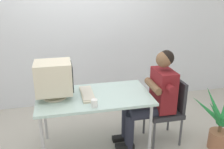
% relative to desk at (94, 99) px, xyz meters
% --- Properties ---
extents(ground_plane, '(12.00, 12.00, 0.00)m').
position_rel_desk_xyz_m(ground_plane, '(0.00, 0.00, -0.68)').
color(ground_plane, '#B2ADA3').
extents(wall_back, '(8.00, 0.10, 3.00)m').
position_rel_desk_xyz_m(wall_back, '(0.30, 1.40, 0.82)').
color(wall_back, silver).
rests_on(wall_back, ground_plane).
extents(desk, '(1.35, 0.75, 0.73)m').
position_rel_desk_xyz_m(desk, '(0.00, 0.00, 0.00)').
color(desk, '#B7B7BC').
rests_on(desk, ground_plane).
extents(crt_monitor, '(0.42, 0.34, 0.44)m').
position_rel_desk_xyz_m(crt_monitor, '(-0.45, 0.04, 0.30)').
color(crt_monitor, beige).
rests_on(crt_monitor, desk).
extents(keyboard, '(0.15, 0.47, 0.03)m').
position_rel_desk_xyz_m(keyboard, '(-0.08, 0.03, 0.07)').
color(keyboard, beige).
rests_on(keyboard, desk).
extents(office_chair, '(0.43, 0.43, 0.85)m').
position_rel_desk_xyz_m(office_chair, '(0.96, -0.03, -0.20)').
color(office_chair, '#4C4C51').
rests_on(office_chair, ground_plane).
extents(person_seated, '(0.75, 0.58, 1.25)m').
position_rel_desk_xyz_m(person_seated, '(0.76, -0.03, -0.01)').
color(person_seated, maroon).
rests_on(person_seated, ground_plane).
extents(potted_plant, '(0.81, 0.73, 0.78)m').
position_rel_desk_xyz_m(potted_plant, '(1.53, -0.37, -0.31)').
color(potted_plant, '#9E6647').
rests_on(potted_plant, ground_plane).
extents(desk_mug, '(0.07, 0.08, 0.09)m').
position_rel_desk_xyz_m(desk_mug, '(-0.04, -0.29, 0.10)').
color(desk_mug, white).
rests_on(desk_mug, desk).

